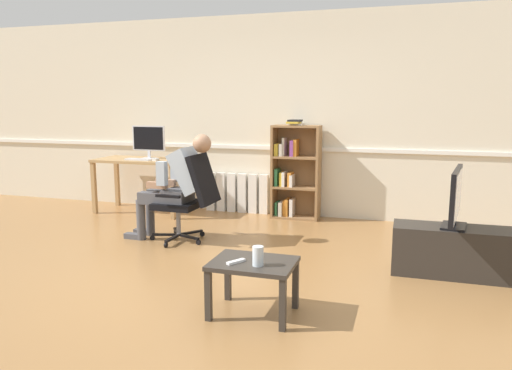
% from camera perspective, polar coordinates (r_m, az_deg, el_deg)
% --- Properties ---
extents(ground_plane, '(18.00, 18.00, 0.00)m').
position_cam_1_polar(ground_plane, '(4.45, -5.19, -10.59)').
color(ground_plane, olive).
extents(back_wall, '(12.00, 0.13, 2.70)m').
position_cam_1_polar(back_wall, '(6.71, 3.38, 7.99)').
color(back_wall, beige).
rests_on(back_wall, ground_plane).
extents(computer_desk, '(1.29, 0.65, 0.76)m').
position_cam_1_polar(computer_desk, '(7.03, -13.14, 2.13)').
color(computer_desk, tan).
rests_on(computer_desk, ground_plane).
extents(imac_monitor, '(0.49, 0.14, 0.46)m').
position_cam_1_polar(imac_monitor, '(7.02, -12.43, 5.19)').
color(imac_monitor, silver).
rests_on(imac_monitor, computer_desk).
extents(keyboard, '(0.37, 0.12, 0.02)m').
position_cam_1_polar(keyboard, '(6.88, -13.56, 2.92)').
color(keyboard, silver).
rests_on(keyboard, computer_desk).
extents(computer_mouse, '(0.06, 0.10, 0.03)m').
position_cam_1_polar(computer_mouse, '(6.77, -11.63, 2.94)').
color(computer_mouse, white).
rests_on(computer_mouse, computer_desk).
extents(bookshelf, '(0.63, 0.29, 1.31)m').
position_cam_1_polar(bookshelf, '(6.52, 4.38, 1.50)').
color(bookshelf, olive).
rests_on(bookshelf, ground_plane).
extents(radiator, '(0.91, 0.08, 0.55)m').
position_cam_1_polar(radiator, '(6.90, -2.23, -0.91)').
color(radiator, white).
rests_on(radiator, ground_plane).
extents(office_chair, '(0.75, 0.61, 0.99)m').
position_cam_1_polar(office_chair, '(5.42, -7.78, -1.18)').
color(office_chair, black).
rests_on(office_chair, ground_plane).
extents(person_seated, '(1.04, 0.40, 1.20)m').
position_cam_1_polar(person_seated, '(5.48, -9.33, 0.15)').
color(person_seated, '#4C4C51').
rests_on(person_seated, ground_plane).
extents(tv_stand, '(1.03, 0.38, 0.44)m').
position_cam_1_polar(tv_stand, '(4.74, 21.89, -7.18)').
color(tv_stand, '#2D2823').
rests_on(tv_stand, ground_plane).
extents(tv_screen, '(0.25, 0.79, 0.52)m').
position_cam_1_polar(tv_screen, '(4.63, 22.29, -1.29)').
color(tv_screen, black).
rests_on(tv_screen, tv_stand).
extents(coffee_table, '(0.60, 0.45, 0.40)m').
position_cam_1_polar(coffee_table, '(3.58, -0.33, -9.90)').
color(coffee_table, '#332D28').
rests_on(coffee_table, ground_plane).
extents(drinking_glass, '(0.08, 0.08, 0.14)m').
position_cam_1_polar(drinking_glass, '(3.45, 0.23, -8.29)').
color(drinking_glass, silver).
rests_on(drinking_glass, coffee_table).
extents(spare_remote, '(0.11, 0.15, 0.02)m').
position_cam_1_polar(spare_remote, '(3.53, -2.35, -8.93)').
color(spare_remote, white).
rests_on(spare_remote, coffee_table).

